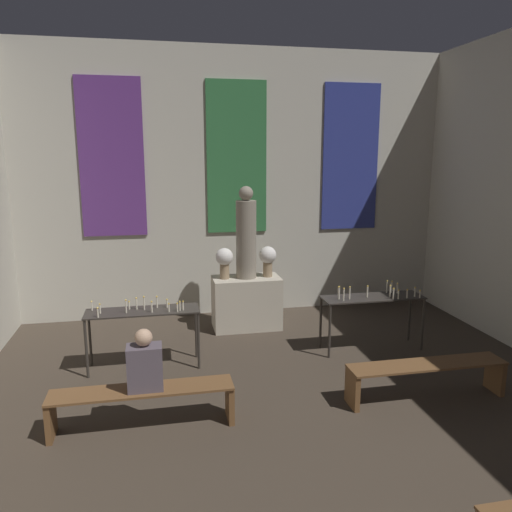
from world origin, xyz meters
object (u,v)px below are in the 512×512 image
Objects in this scene: flower_vase_left at (224,260)px; candle_rack_right at (373,303)px; candle_rack_left at (143,317)px; pew_back_left at (143,400)px; pew_back_right at (427,373)px; person_seated at (145,364)px; flower_vase_right at (268,258)px; altar at (246,303)px; statue at (246,236)px.

candle_rack_right is at bearing -32.67° from flower_vase_left.
candle_rack_left is at bearing -134.94° from flower_vase_left.
pew_back_right is at bearing 0.00° from pew_back_left.
flower_vase_left is at bearing 124.83° from pew_back_right.
person_seated reaches higher than candle_rack_right.
flower_vase_left reaches higher than pew_back_right.
flower_vase_right reaches higher than person_seated.
flower_vase_left is at bearing 147.33° from candle_rack_right.
statue reaches higher than altar.
person_seated is (-3.22, 0.00, 0.40)m from pew_back_right.
candle_rack_right is 3.60m from person_seated.
statue is 1.00× the size of candle_rack_right.
pew_back_left is at bearing -124.83° from flower_vase_right.
altar is 3.29m from pew_back_left.
altar is 0.74× the size of statue.
candle_rack_right is (2.00, -1.29, -0.46)m from flower_vase_left.
altar reaches higher than pew_back_right.
pew_back_right is at bearing -60.31° from statue.
altar is 0.58× the size of pew_back_right.
person_seated reaches higher than candle_rack_left.
flower_vase_right is 3.58m from pew_back_left.
person_seated is at bearing -88.17° from candle_rack_left.
flower_vase_right is 0.34× the size of candle_rack_right.
flower_vase_left is 0.77× the size of person_seated.
pew_back_left is at bearing -119.69° from statue.
statue is 1.00× the size of candle_rack_left.
person_seated is (0.05, -1.57, 0.01)m from candle_rack_left.
candle_rack_left is 0.79× the size of pew_back_right.
person_seated is (-3.24, -1.57, 0.01)m from candle_rack_right.
pew_back_left is (-1.63, -2.86, -1.23)m from statue.
statue is 3.51m from pew_back_left.
flower_vase_right reaches higher than candle_rack_right.
statue is at bearing 180.00° from flower_vase_right.
pew_back_left is at bearing 180.00° from person_seated.
statue is at bearing 0.00° from flower_vase_left.
flower_vase_right is 1.88m from candle_rack_right.
altar is 2.19× the size of flower_vase_left.
altar is at bearing 180.00° from flower_vase_right.
altar is 1.69× the size of person_seated.
candle_rack_right is (1.29, -1.29, -0.46)m from flower_vase_right.
candle_rack_right is at bearing -44.96° from flower_vase_right.
statue is at bearing 0.00° from altar.
pew_back_left and pew_back_right have the same top height.
flower_vase_left is (-0.36, 0.00, 0.74)m from altar.
candle_rack_right is 0.79× the size of pew_back_left.
statue is 2.96× the size of flower_vase_left.
candle_rack_left reaches higher than pew_back_left.
statue is 0.78× the size of pew_back_right.
statue is at bearing 60.90° from person_seated.
pew_back_left is (-1.99, -2.86, -0.85)m from flower_vase_right.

